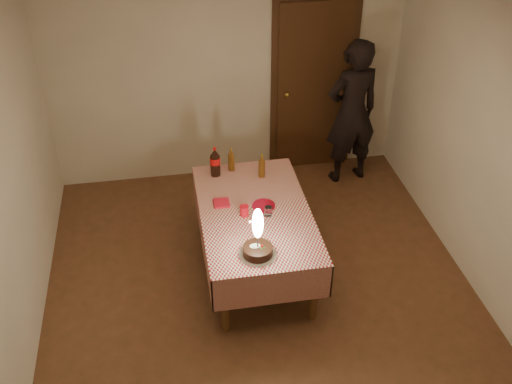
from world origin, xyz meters
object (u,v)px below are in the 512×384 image
(red_cup, at_px, (244,211))
(cola_bottle, at_px, (215,162))
(dining_table, at_px, (255,219))
(amber_bottle_right, at_px, (262,166))
(red_plate, at_px, (264,205))
(amber_bottle_left, at_px, (231,160))
(birthday_cake, at_px, (258,243))
(photographer, at_px, (352,112))
(clear_cup, at_px, (268,211))

(red_cup, bearing_deg, cola_bottle, 104.06)
(dining_table, bearing_deg, amber_bottle_right, 73.74)
(red_plate, bearing_deg, amber_bottle_left, 107.48)
(birthday_cake, relative_size, red_cup, 4.77)
(amber_bottle_right, bearing_deg, cola_bottle, 166.94)
(dining_table, xyz_separation_m, red_plate, (0.09, 0.07, 0.10))
(birthday_cake, relative_size, photographer, 0.27)
(photographer, bearing_deg, red_cup, -135.08)
(birthday_cake, bearing_deg, red_plate, 75.46)
(amber_bottle_left, bearing_deg, photographer, 25.03)
(birthday_cake, distance_m, cola_bottle, 1.30)
(dining_table, relative_size, photographer, 0.99)
(red_cup, distance_m, amber_bottle_right, 0.67)
(cola_bottle, relative_size, photographer, 0.18)
(dining_table, distance_m, red_plate, 0.15)
(birthday_cake, relative_size, clear_cup, 5.30)
(clear_cup, bearing_deg, red_cup, 170.08)
(birthday_cake, xyz_separation_m, photographer, (1.45, 2.03, 0.05))
(dining_table, distance_m, amber_bottle_left, 0.77)
(red_plate, bearing_deg, birthday_cake, -104.54)
(amber_bottle_left, xyz_separation_m, amber_bottle_right, (0.28, -0.17, 0.00))
(clear_cup, bearing_deg, photographer, 50.20)
(birthday_cake, xyz_separation_m, clear_cup, (0.19, 0.52, -0.08))
(cola_bottle, bearing_deg, clear_cup, -62.27)
(cola_bottle, height_order, photographer, photographer)
(dining_table, height_order, red_cup, red_cup)
(dining_table, xyz_separation_m, red_cup, (-0.11, -0.04, 0.14))
(red_cup, distance_m, cola_bottle, 0.75)
(amber_bottle_right, bearing_deg, red_cup, -114.14)
(birthday_cake, height_order, red_cup, birthday_cake)
(clear_cup, xyz_separation_m, cola_bottle, (-0.40, 0.75, 0.11))
(red_plate, xyz_separation_m, cola_bottle, (-0.38, 0.61, 0.15))
(dining_table, relative_size, red_plate, 7.82)
(birthday_cake, xyz_separation_m, amber_bottle_left, (-0.03, 1.34, -0.01))
(dining_table, xyz_separation_m, amber_bottle_right, (0.17, 0.57, 0.21))
(amber_bottle_right, distance_m, photographer, 1.48)
(amber_bottle_left, bearing_deg, red_plate, -72.52)
(red_cup, bearing_deg, amber_bottle_right, 65.86)
(red_cup, relative_size, clear_cup, 1.11)
(dining_table, relative_size, cola_bottle, 5.42)
(birthday_cake, distance_m, red_cup, 0.57)
(dining_table, distance_m, amber_bottle_right, 0.63)
(red_plate, bearing_deg, red_cup, -150.88)
(amber_bottle_right, bearing_deg, clear_cup, -94.99)
(birthday_cake, bearing_deg, amber_bottle_right, 78.06)
(birthday_cake, relative_size, cola_bottle, 1.50)
(clear_cup, bearing_deg, birthday_cake, -110.06)
(photographer, bearing_deg, amber_bottle_left, -154.97)
(birthday_cake, relative_size, amber_bottle_right, 1.87)
(cola_bottle, height_order, amber_bottle_right, cola_bottle)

